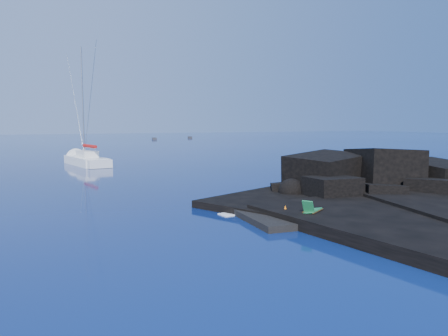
% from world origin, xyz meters
% --- Properties ---
extents(ground, '(400.00, 400.00, 0.00)m').
position_xyz_m(ground, '(0.00, 0.00, 0.00)').
color(ground, '#04103D').
rests_on(ground, ground).
extents(headland, '(24.00, 24.00, 3.60)m').
position_xyz_m(headland, '(13.00, 3.00, 0.00)').
color(headland, black).
rests_on(headland, ground).
extents(beach, '(9.08, 6.86, 0.70)m').
position_xyz_m(beach, '(4.50, 0.50, 0.00)').
color(beach, black).
rests_on(beach, ground).
extents(surf_foam, '(10.00, 8.00, 0.06)m').
position_xyz_m(surf_foam, '(5.00, 5.00, 0.00)').
color(surf_foam, white).
rests_on(surf_foam, ground).
extents(sailboat, '(5.16, 14.41, 14.80)m').
position_xyz_m(sailboat, '(-2.51, 37.46, 0.00)').
color(sailboat, white).
rests_on(sailboat, ground).
extents(deck_chair, '(1.70, 1.42, 1.08)m').
position_xyz_m(deck_chair, '(3.28, -1.12, 0.89)').
color(deck_chair, '#1A7740').
rests_on(deck_chair, beach).
extents(towel, '(1.84, 1.39, 0.04)m').
position_xyz_m(towel, '(5.07, 1.69, 0.37)').
color(towel, beige).
rests_on(towel, beach).
extents(sunbather, '(1.60, 0.99, 0.21)m').
position_xyz_m(sunbather, '(5.07, 1.69, 0.50)').
color(sunbather, tan).
rests_on(sunbather, towel).
extents(marker_cone, '(0.32, 0.32, 0.48)m').
position_xyz_m(marker_cone, '(2.35, 0.09, 0.59)').
color(marker_cone, orange).
rests_on(marker_cone, beach).
extents(distant_boat_a, '(2.40, 4.65, 0.59)m').
position_xyz_m(distant_boat_a, '(30.20, 115.47, 0.00)').
color(distant_boat_a, '#2B2B31').
rests_on(distant_boat_a, ground).
extents(distant_boat_b, '(2.82, 4.70, 0.60)m').
position_xyz_m(distant_boat_b, '(44.74, 121.43, 0.00)').
color(distant_boat_b, '#252429').
rests_on(distant_boat_b, ground).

